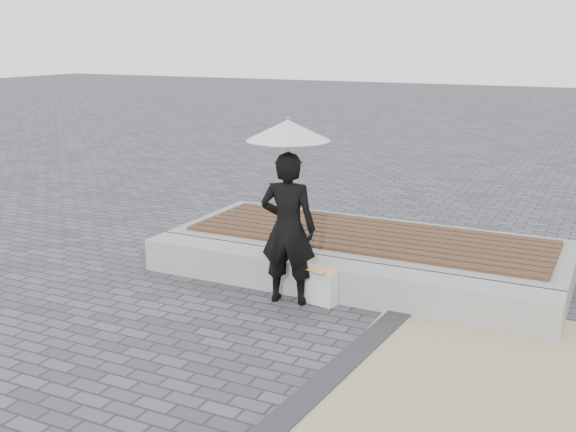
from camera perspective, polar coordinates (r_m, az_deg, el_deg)
The scene contains 10 objects.
ground at distance 6.69m, azimuth -1.73°, elevation -11.06°, with size 80.00×80.00×0.00m, color #4D4D52.
edging_band at distance 5.99m, azimuth 2.47°, elevation -14.14°, with size 0.25×5.20×0.04m, color #2E2E30.
seating_ledge at distance 7.95m, azimuth 3.71°, elevation -5.27°, with size 5.00×0.45×0.40m, color #9B9B96.
timber_platform at distance 9.02m, azimuth 6.68°, elevation -2.93°, with size 5.00×2.00×0.40m, color gray.
timber_decking at distance 8.95m, azimuth 6.72°, elevation -1.59°, with size 4.60×1.60×0.04m, color brown, non-canonical shape.
woman at distance 7.57m, azimuth 0.00°, elevation -1.03°, with size 0.63×0.41×1.72m, color black.
parasol at distance 7.35m, azimuth 0.00°, elevation 7.15°, with size 0.91×0.91×1.16m.
handbag at distance 8.05m, azimuth -0.09°, elevation -2.45°, with size 0.39×0.14×0.27m, color black.
canvas_tote at distance 7.72m, azimuth 2.64°, elevation -5.83°, with size 0.39×0.16×0.41m, color silver.
magazine at distance 7.61m, azimuth 2.51°, elevation -4.47°, with size 0.27×0.20×0.01m, color #DE3F4B.
Camera 1 is at (2.86, -5.31, 2.89)m, focal length 42.77 mm.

